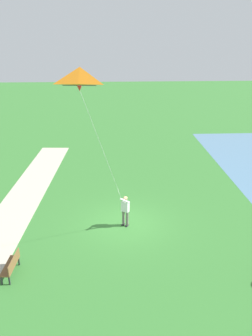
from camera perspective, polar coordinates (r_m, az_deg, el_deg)
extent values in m
plane|color=#33702D|center=(19.70, -0.20, -8.98)|extent=(120.00, 120.00, 0.00)
cube|color=#232328|center=(19.47, 0.17, -9.26)|extent=(0.22, 0.26, 0.06)
cylinder|color=slate|center=(19.27, 0.20, -8.16)|extent=(0.14, 0.14, 0.82)
cube|color=#232328|center=(19.57, -0.45, -9.09)|extent=(0.22, 0.26, 0.06)
cylinder|color=slate|center=(19.38, -0.42, -7.99)|extent=(0.14, 0.14, 0.82)
cube|color=white|center=(18.99, -0.11, -6.20)|extent=(0.46, 0.40, 0.60)
sphere|color=tan|center=(18.78, -0.11, -4.95)|extent=(0.22, 0.22, 0.22)
ellipsoid|color=tan|center=(18.78, -0.09, -4.83)|extent=(0.31, 0.31, 0.13)
cylinder|color=white|center=(18.58, -0.22, -5.30)|extent=(0.53, 0.34, 0.43)
cylinder|color=white|center=(18.66, -0.69, -5.18)|extent=(0.13, 0.56, 0.43)
sphere|color=tan|center=(18.44, -0.71, -5.07)|extent=(0.10, 0.10, 0.10)
pyramid|color=orange|center=(14.27, -7.42, 14.38)|extent=(1.44, 0.66, 0.64)
cone|color=red|center=(14.10, -7.52, 12.63)|extent=(0.22, 0.22, 0.22)
cylinder|color=black|center=(14.08, -7.54, 13.07)|extent=(1.31, 0.18, 0.02)
cylinder|color=silver|center=(16.06, -3.62, 2.51)|extent=(1.73, 2.64, 6.05)
cube|color=brown|center=(16.57, -18.22, -14.76)|extent=(0.53, 1.52, 0.05)
cube|color=brown|center=(16.38, -17.66, -14.17)|extent=(0.14, 1.50, 0.40)
cube|color=#2D2D33|center=(16.25, -19.43, -16.71)|extent=(0.06, 0.06, 0.45)
cube|color=#2D2D33|center=(16.15, -18.31, -16.82)|extent=(0.06, 0.06, 0.45)
cube|color=#2D2D33|center=(17.26, -17.96, -14.05)|extent=(0.06, 0.06, 0.45)
cube|color=#2D2D33|center=(17.16, -16.91, -14.13)|extent=(0.06, 0.06, 0.45)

